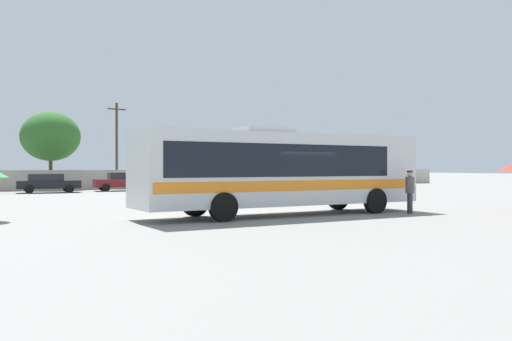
% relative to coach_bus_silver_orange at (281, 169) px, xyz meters
% --- Properties ---
extents(ground_plane, '(300.00, 300.00, 0.00)m').
position_rel_coach_bus_silver_orange_xyz_m(ground_plane, '(0.50, 9.83, -1.86)').
color(ground_plane, gray).
extents(perimeter_wall, '(80.00, 0.30, 1.70)m').
position_rel_coach_bus_silver_orange_xyz_m(perimeter_wall, '(0.50, 29.81, -1.01)').
color(perimeter_wall, '#B2AD9E').
rests_on(perimeter_wall, ground_plane).
extents(coach_bus_silver_orange, '(12.17, 2.83, 3.48)m').
position_rel_coach_bus_silver_orange_xyz_m(coach_bus_silver_orange, '(0.00, 0.00, 0.00)').
color(coach_bus_silver_orange, silver).
rests_on(coach_bus_silver_orange, ground_plane).
extents(attendant_by_bus_door, '(0.47, 0.47, 1.78)m').
position_rel_coach_bus_silver_orange_xyz_m(attendant_by_bus_door, '(5.01, -2.03, -0.84)').
color(attendant_by_bus_door, '#38383D').
rests_on(attendant_by_bus_door, ground_plane).
extents(parked_car_second_black, '(4.67, 2.24, 1.43)m').
position_rel_coach_bus_silver_orange_xyz_m(parked_car_second_black, '(-4.92, 25.34, -1.09)').
color(parked_car_second_black, black).
rests_on(parked_car_second_black, ground_plane).
extents(parked_car_third_maroon, '(4.41, 2.30, 1.51)m').
position_rel_coach_bus_silver_orange_xyz_m(parked_car_third_maroon, '(0.89, 25.96, -1.06)').
color(parked_car_third_maroon, maroon).
rests_on(parked_car_third_maroon, ground_plane).
extents(utility_pole_near, '(1.79, 0.46, 7.99)m').
position_rel_coach_bus_silver_orange_xyz_m(utility_pole_near, '(2.26, 32.41, 2.31)').
color(utility_pole_near, '#4C3823').
rests_on(utility_pole_near, ground_plane).
extents(roadside_tree_midleft, '(5.10, 5.10, 6.84)m').
position_rel_coach_bus_silver_orange_xyz_m(roadside_tree_midleft, '(-3.61, 32.40, 2.80)').
color(roadside_tree_midleft, brown).
rests_on(roadside_tree_midleft, ground_plane).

